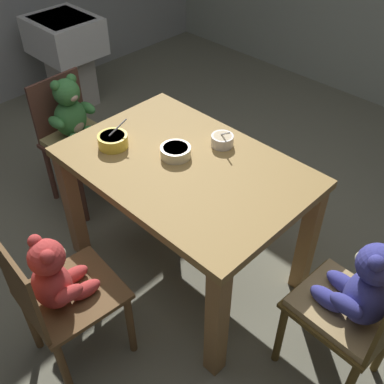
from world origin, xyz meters
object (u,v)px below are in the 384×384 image
(teddy_chair_near_front, at_px, (57,286))
(porridge_bowl_cream_center, at_px, (176,152))
(dining_table, at_px, (185,184))
(porridge_bowl_yellow_near_left, at_px, (113,141))
(porridge_bowl_white_far_center, at_px, (222,140))
(teddy_chair_near_left, at_px, (74,125))
(sink_basin, at_px, (67,49))
(teddy_chair_near_right, at_px, (360,298))

(teddy_chair_near_front, height_order, porridge_bowl_cream_center, teddy_chair_near_front)
(dining_table, height_order, teddy_chair_near_front, teddy_chair_near_front)
(dining_table, bearing_deg, porridge_bowl_yellow_near_left, -157.83)
(porridge_bowl_white_far_center, bearing_deg, porridge_bowl_cream_center, -113.39)
(teddy_chair_near_left, relative_size, porridge_bowl_white_far_center, 7.20)
(porridge_bowl_cream_center, bearing_deg, sink_basin, 162.00)
(porridge_bowl_white_far_center, bearing_deg, teddy_chair_near_front, -90.60)
(teddy_chair_near_right, relative_size, porridge_bowl_yellow_near_left, 5.67)
(teddy_chair_near_right, xyz_separation_m, porridge_bowl_yellow_near_left, (-1.32, -0.18, 0.22))
(teddy_chair_near_left, distance_m, sink_basin, 1.29)
(sink_basin, bearing_deg, porridge_bowl_yellow_near_left, -25.39)
(teddy_chair_near_left, height_order, porridge_bowl_yellow_near_left, porridge_bowl_yellow_near_left)
(porridge_bowl_yellow_near_left, height_order, porridge_bowl_white_far_center, porridge_bowl_yellow_near_left)
(dining_table, distance_m, porridge_bowl_yellow_near_left, 0.42)
(porridge_bowl_yellow_near_left, distance_m, porridge_bowl_cream_center, 0.33)
(teddy_chair_near_right, distance_m, porridge_bowl_white_far_center, 0.98)
(teddy_chair_near_right, height_order, porridge_bowl_cream_center, teddy_chair_near_right)
(sink_basin, bearing_deg, porridge_bowl_cream_center, -18.00)
(teddy_chair_near_front, bearing_deg, sink_basin, 60.19)
(porridge_bowl_white_far_center, bearing_deg, dining_table, -95.57)
(teddy_chair_near_left, bearing_deg, teddy_chair_near_right, -1.58)
(dining_table, relative_size, porridge_bowl_yellow_near_left, 7.50)
(teddy_chair_near_front, height_order, porridge_bowl_white_far_center, porridge_bowl_white_far_center)
(porridge_bowl_white_far_center, bearing_deg, teddy_chair_near_left, -165.09)
(porridge_bowl_cream_center, bearing_deg, teddy_chair_near_left, -178.02)
(teddy_chair_near_left, bearing_deg, sink_basin, 145.49)
(porridge_bowl_cream_center, bearing_deg, teddy_chair_near_right, 1.03)
(teddy_chair_near_front, bearing_deg, porridge_bowl_cream_center, 11.28)
(teddy_chair_near_front, height_order, teddy_chair_near_right, teddy_chair_near_right)
(dining_table, bearing_deg, teddy_chair_near_right, 1.92)
(teddy_chair_near_front, distance_m, teddy_chair_near_left, 1.22)
(porridge_bowl_white_far_center, distance_m, porridge_bowl_cream_center, 0.25)
(porridge_bowl_cream_center, height_order, sink_basin, porridge_bowl_cream_center)
(teddy_chair_near_left, distance_m, porridge_bowl_yellow_near_left, 0.65)
(dining_table, xyz_separation_m, teddy_chair_near_right, (0.96, 0.03, -0.06))
(dining_table, relative_size, teddy_chair_near_right, 1.32)
(teddy_chair_near_left, bearing_deg, dining_table, -2.04)
(teddy_chair_near_front, distance_m, porridge_bowl_cream_center, 0.83)
(porridge_bowl_yellow_near_left, relative_size, porridge_bowl_white_far_center, 1.32)
(porridge_bowl_cream_center, distance_m, sink_basin, 2.09)
(teddy_chair_near_right, xyz_separation_m, sink_basin, (-3.01, 0.62, -0.06))
(dining_table, distance_m, sink_basin, 2.16)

